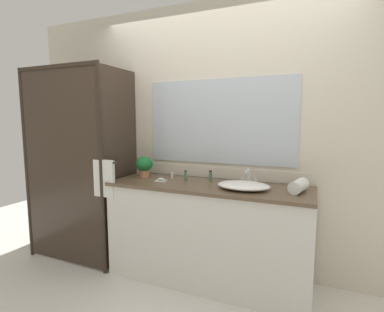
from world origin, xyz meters
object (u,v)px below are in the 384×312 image
Objects in this scene: sink_basin at (243,185)px; potted_plant at (144,165)px; amenity_bottle_lotion at (172,174)px; rolled_towel_near_edge at (299,186)px; faucet at (248,179)px; amenity_bottle_shampoo at (210,176)px; amenity_bottle_conditioner at (186,176)px; soap_dish at (161,180)px.

sink_basin is 1.06m from potted_plant.
rolled_towel_near_edge reaches higher than amenity_bottle_lotion.
faucet is at bearing 1.50° from amenity_bottle_lotion.
amenity_bottle_shampoo is 0.40m from amenity_bottle_lotion.
sink_basin is at bearing -12.58° from amenity_bottle_lotion.
sink_basin is 0.43m from rolled_towel_near_edge.
potted_plant is 2.43× the size of amenity_bottle_lotion.
sink_basin is 2.59× the size of faucet.
amenity_bottle_lotion is at bearing -177.03° from amenity_bottle_shampoo.
potted_plant is at bearing -174.99° from amenity_bottle_shampoo.
faucet is 1.69× the size of amenity_bottle_conditioner.
amenity_bottle_lotion is at bearing 7.71° from potted_plant.
potted_plant is at bearing 152.88° from soap_dish.
potted_plant is 0.91× the size of rolled_towel_near_edge.
potted_plant reaches higher than amenity_bottle_conditioner.
amenity_bottle_shampoo is (0.69, 0.06, -0.07)m from potted_plant.
amenity_bottle_conditioner reaches higher than sink_basin.
soap_dish is (0.27, -0.14, -0.10)m from potted_plant.
faucet is at bearing 7.89° from amenity_bottle_conditioner.
potted_plant reaches higher than rolled_towel_near_edge.
faucet is at bearing -0.12° from amenity_bottle_shampoo.
faucet is at bearing 163.41° from rolled_towel_near_edge.
sink_basin is 4.40× the size of soap_dish.
amenity_bottle_shampoo is at bearing 179.88° from faucet.
soap_dish is 0.44× the size of rolled_towel_near_edge.
amenity_bottle_shampoo is 1.21× the size of amenity_bottle_lotion.
amenity_bottle_lotion is (-0.75, -0.02, -0.01)m from faucet.
amenity_bottle_conditioner is 0.24m from amenity_bottle_shampoo.
amenity_bottle_lotion is at bearing 82.24° from soap_dish.
rolled_towel_near_edge is at bearing -2.63° from potted_plant.
amenity_bottle_conditioner is 0.44× the size of rolled_towel_near_edge.
amenity_bottle_shampoo is at bearing 170.74° from rolled_towel_near_edge.
sink_basin is 5.18× the size of amenity_bottle_lotion.
amenity_bottle_lotion reaches higher than sink_basin.
faucet is 1.70× the size of soap_dish.
sink_basin is 4.28× the size of amenity_bottle_shampoo.
amenity_bottle_conditioner is (-0.58, -0.08, -0.00)m from faucet.
amenity_bottle_shampoo reaches higher than rolled_towel_near_edge.
rolled_towel_near_edge is (0.79, -0.13, 0.00)m from amenity_bottle_shampoo.
potted_plant reaches higher than faucet.
faucet reaches higher than soap_dish.
potted_plant is at bearing -172.29° from amenity_bottle_lotion.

